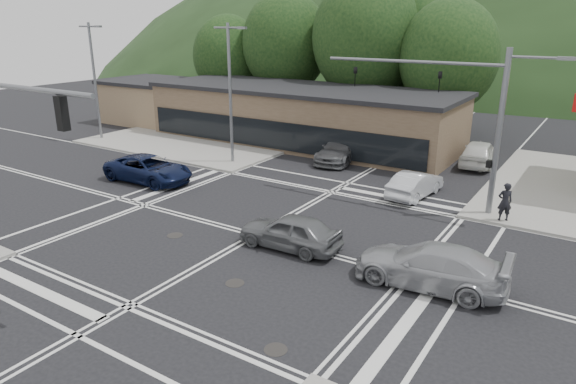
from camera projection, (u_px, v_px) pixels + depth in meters
The scene contains 20 objects.
ground at pixel (255, 235), 22.98m from camera, with size 120.00×120.00×0.00m, color black.
sidewalk_nw at pixel (217, 135), 42.62m from camera, with size 16.00×16.00×0.15m, color gray.
commercial_row at pixel (301, 117), 40.00m from camera, with size 24.00×8.00×4.00m, color brown.
commercial_nw at pixel (156, 102), 48.29m from camera, with size 8.00×7.00×3.60m, color #846B4F.
hill_north at pixel (544, 72), 94.70m from camera, with size 252.00×126.00×140.00m, color #1E3317.
tree_n_a at pixel (286, 43), 47.03m from camera, with size 8.00×8.00×11.75m.
tree_n_b at pixel (366, 37), 42.71m from camera, with size 9.00×9.00×12.98m.
tree_n_c at pixel (448, 56), 39.53m from camera, with size 7.60×7.60×10.87m.
tree_n_d at pixel (228, 56), 49.73m from camera, with size 6.80×6.80×9.76m.
tree_n_e at pixel (428, 45), 44.05m from camera, with size 8.40×8.40×11.98m.
streetlight_nw at pixel (231, 87), 32.88m from camera, with size 2.50×0.25×9.00m.
streetlight_w at pixel (95, 76), 39.82m from camera, with size 2.50×0.25×9.00m.
signal_mast_ne at pixel (474, 110), 24.33m from camera, with size 11.65×0.30×8.00m.
car_blue_west at pixel (149, 169), 30.40m from camera, with size 2.56×5.56×1.54m, color #0B1433.
car_grey_center at pixel (290, 231), 21.46m from camera, with size 1.77×4.40×1.50m, color slate.
car_silver_east at pixel (430, 266), 18.38m from camera, with size 2.21×5.43×1.58m, color #999BA0.
car_queue_a at pixel (415, 184), 27.80m from camera, with size 1.48×4.25×1.40m, color silver.
car_queue_b at pixel (479, 153), 33.75m from camera, with size 2.01×4.99×1.70m, color silver.
car_northbound at pixel (340, 150), 34.84m from camera, with size 2.23×5.48×1.59m, color #525457.
pedestrian at pixel (505, 202), 23.99m from camera, with size 0.67×0.44×1.85m, color black.
Camera 1 is at (12.70, -17.01, 9.14)m, focal length 32.00 mm.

